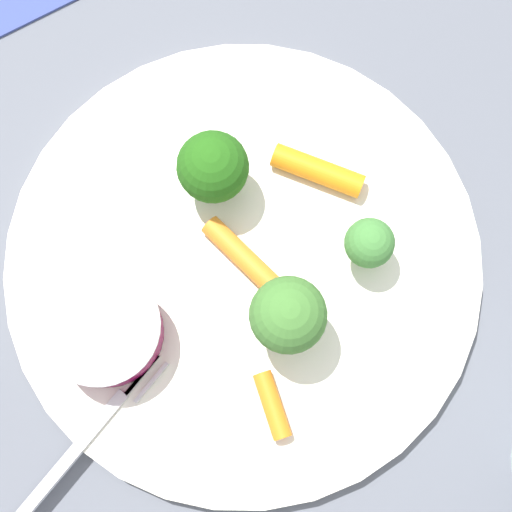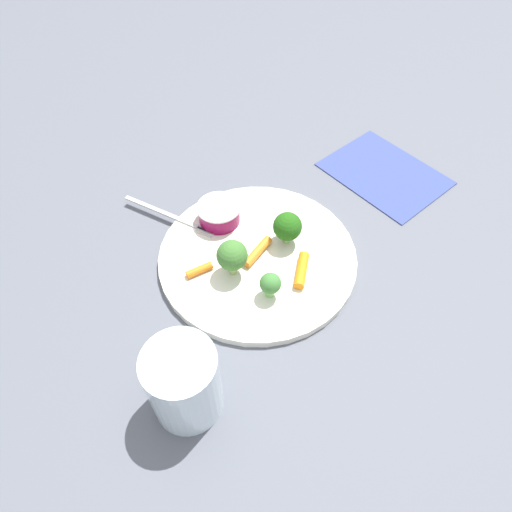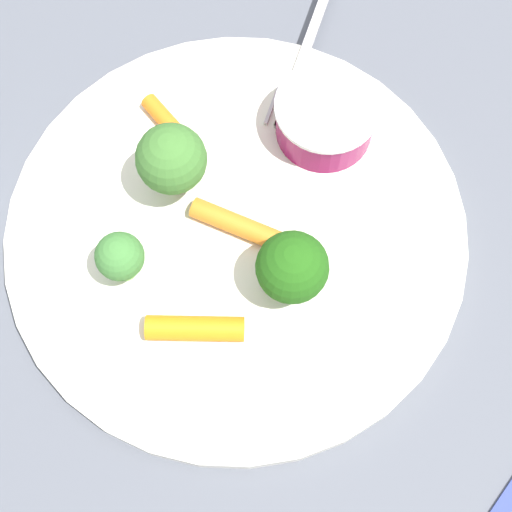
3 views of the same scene
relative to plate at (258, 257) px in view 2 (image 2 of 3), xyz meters
The scene contains 12 objects.
ground_plane 0.01m from the plate, ahead, with size 2.40×2.40×0.00m, color #535760.
plate is the anchor object (origin of this frame).
sauce_cup 0.09m from the plate, 160.00° to the left, with size 0.06×0.06×0.03m.
broccoli_floret_0 0.06m from the plate, 60.14° to the left, with size 0.04×0.04×0.05m.
broccoli_floret_1 0.08m from the plate, 47.33° to the right, with size 0.03×0.03×0.04m.
broccoli_floret_2 0.06m from the plate, 107.85° to the right, with size 0.04×0.04×0.06m.
carrot_stick_0 0.01m from the plate, 163.15° to the right, with size 0.01×0.01×0.06m, color orange.
carrot_stick_1 0.07m from the plate, ahead, with size 0.01×0.01×0.06m, color orange.
carrot_stick_2 0.09m from the plate, 128.89° to the right, with size 0.01×0.01×0.04m, color orange.
fork 0.15m from the plate, behind, with size 0.16×0.01×0.00m.
drinking_glass 0.23m from the plate, 81.38° to the right, with size 0.08×0.08×0.11m, color silver.
napkin 0.28m from the plate, 69.90° to the left, with size 0.19×0.15×0.00m, color #384585.
Camera 2 is at (0.20, -0.36, 0.52)m, focal length 32.18 mm.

